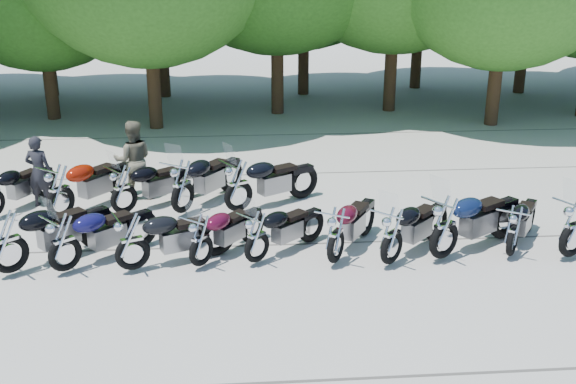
{
  "coord_description": "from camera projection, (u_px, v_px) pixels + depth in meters",
  "views": [
    {
      "loc": [
        -0.95,
        -10.61,
        5.42
      ],
      "look_at": [
        0.0,
        1.5,
        1.1
      ],
      "focal_mm": 42.0,
      "sensor_mm": 36.0,
      "label": 1
    }
  ],
  "objects": [
    {
      "name": "ground",
      "position": [
        295.0,
        279.0,
        11.85
      ],
      "size": [
        90.0,
        90.0,
        0.0
      ],
      "primitive_type": "plane",
      "color": "gray",
      "rests_on": "ground"
    },
    {
      "name": "motorcycle_0",
      "position": [
        8.0,
        240.0,
        11.76
      ],
      "size": [
        2.29,
        2.15,
        1.36
      ],
      "primitive_type": null,
      "rotation": [
        0.0,
        0.0,
        2.3
      ],
      "color": "black",
      "rests_on": "ground"
    },
    {
      "name": "motorcycle_1",
      "position": [
        64.0,
        241.0,
        11.85
      ],
      "size": [
        2.12,
        2.0,
        1.26
      ],
      "primitive_type": null,
      "rotation": [
        0.0,
        0.0,
        2.3
      ],
      "color": "#0F0D3D",
      "rests_on": "ground"
    },
    {
      "name": "motorcycle_2",
      "position": [
        132.0,
        241.0,
        11.89
      ],
      "size": [
        2.31,
        1.49,
        1.25
      ],
      "primitive_type": null,
      "rotation": [
        0.0,
        0.0,
        1.97
      ],
      "color": "black",
      "rests_on": "ground"
    },
    {
      "name": "motorcycle_3",
      "position": [
        201.0,
        239.0,
        12.08
      ],
      "size": [
        1.79,
        1.97,
        1.16
      ],
      "primitive_type": null,
      "rotation": [
        0.0,
        0.0,
        2.44
      ],
      "color": "#3F081C",
      "rests_on": "ground"
    },
    {
      "name": "motorcycle_4",
      "position": [
        257.0,
        236.0,
        12.22
      ],
      "size": [
        1.94,
        1.81,
        1.15
      ],
      "primitive_type": null,
      "rotation": [
        0.0,
        0.0,
        2.29
      ],
      "color": "black",
      "rests_on": "ground"
    },
    {
      "name": "motorcycle_5",
      "position": [
        336.0,
        234.0,
        12.19
      ],
      "size": [
        1.71,
        2.24,
        1.25
      ],
      "primitive_type": null,
      "rotation": [
        0.0,
        0.0,
        2.6
      ],
      "color": "#3E0816",
      "rests_on": "ground"
    },
    {
      "name": "motorcycle_6",
      "position": [
        392.0,
        235.0,
        12.13
      ],
      "size": [
        2.07,
        2.06,
        1.27
      ],
      "primitive_type": null,
      "rotation": [
        0.0,
        0.0,
        2.35
      ],
      "color": "black",
      "rests_on": "ground"
    },
    {
      "name": "motorcycle_7",
      "position": [
        445.0,
        226.0,
        12.31
      ],
      "size": [
        2.54,
        2.0,
        1.43
      ],
      "primitive_type": null,
      "rotation": [
        0.0,
        0.0,
        2.14
      ],
      "color": "#0B1532",
      "rests_on": "ground"
    },
    {
      "name": "motorcycle_8",
      "position": [
        513.0,
        230.0,
        12.49
      ],
      "size": [
        1.67,
        2.02,
        1.15
      ],
      "primitive_type": null,
      "rotation": [
        0.0,
        0.0,
        2.54
      ],
      "color": "black",
      "rests_on": "ground"
    },
    {
      "name": "motorcycle_9",
      "position": [
        574.0,
        226.0,
        12.39
      ],
      "size": [
        2.48,
        1.73,
        1.36
      ],
      "primitive_type": null,
      "rotation": [
        0.0,
        0.0,
        2.03
      ],
      "color": "black",
      "rests_on": "ground"
    },
    {
      "name": "motorcycle_11",
      "position": [
        59.0,
        190.0,
        14.24
      ],
      "size": [
        2.08,
        2.4,
        1.39
      ],
      "primitive_type": null,
      "rotation": [
        0.0,
        0.0,
        2.49
      ],
      "color": "maroon",
      "rests_on": "ground"
    },
    {
      "name": "motorcycle_12",
      "position": [
        123.0,
        188.0,
        14.52
      ],
      "size": [
        2.18,
        1.94,
        1.27
      ],
      "primitive_type": null,
      "rotation": [
        0.0,
        0.0,
        2.25
      ],
      "color": "black",
      "rests_on": "ground"
    },
    {
      "name": "motorcycle_13",
      "position": [
        182.0,
        185.0,
        14.51
      ],
      "size": [
        2.05,
        2.47,
        1.4
      ],
      "primitive_type": null,
      "rotation": [
        0.0,
        0.0,
        2.53
      ],
      "color": "black",
      "rests_on": "ground"
    },
    {
      "name": "motorcycle_14",
      "position": [
        238.0,
        184.0,
        14.61
      ],
      "size": [
        2.47,
        1.89,
        1.38
      ],
      "primitive_type": null,
      "rotation": [
        0.0,
        0.0,
        2.11
      ],
      "color": "black",
      "rests_on": "ground"
    },
    {
      "name": "rider_0",
      "position": [
        39.0,
        172.0,
        15.01
      ],
      "size": [
        0.67,
        0.52,
        1.64
      ],
      "primitive_type": "imported",
      "rotation": [
        0.0,
        0.0,
        2.92
      ],
      "color": "black",
      "rests_on": "ground"
    },
    {
      "name": "rider_1",
      "position": [
        133.0,
        160.0,
        15.49
      ],
      "size": [
        0.99,
        0.82,
        1.85
      ],
      "primitive_type": "imported",
      "rotation": [
        0.0,
        0.0,
        3.29
      ],
      "color": "#625C46",
      "rests_on": "ground"
    }
  ]
}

